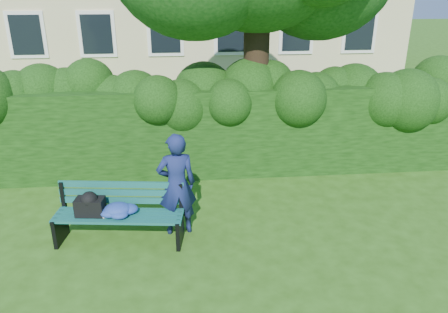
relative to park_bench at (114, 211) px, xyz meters
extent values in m
plane|color=#2B5113|center=(1.77, 0.35, -0.51)|extent=(80.00, 80.00, 0.00)
cube|color=white|center=(-4.23, 10.33, 1.49)|extent=(1.30, 0.08, 1.60)
cube|color=black|center=(-4.23, 10.29, 1.49)|extent=(1.05, 0.04, 1.35)
cube|color=white|center=(-1.83, 10.33, 1.49)|extent=(1.30, 0.08, 1.60)
cube|color=black|center=(-1.83, 10.29, 1.49)|extent=(1.05, 0.04, 1.35)
cube|color=white|center=(0.57, 10.33, 1.49)|extent=(1.30, 0.08, 1.60)
cube|color=black|center=(0.57, 10.29, 1.49)|extent=(1.05, 0.04, 1.35)
cube|color=white|center=(2.97, 10.33, 1.49)|extent=(1.30, 0.08, 1.60)
cube|color=black|center=(2.97, 10.29, 1.49)|extent=(1.05, 0.04, 1.35)
cube|color=white|center=(5.37, 10.33, 1.49)|extent=(1.30, 0.08, 1.60)
cube|color=black|center=(5.37, 10.29, 1.49)|extent=(1.05, 0.04, 1.35)
cube|color=white|center=(7.77, 10.33, 1.49)|extent=(1.30, 0.08, 1.60)
cube|color=black|center=(7.77, 10.29, 1.49)|extent=(1.05, 0.04, 1.35)
cube|color=black|center=(1.77, 2.55, 0.39)|extent=(10.00, 1.00, 1.80)
cylinder|color=black|center=(2.59, 2.74, 1.73)|extent=(0.51, 0.51, 4.48)
cube|color=#0E4941|center=(0.05, -0.23, -0.06)|extent=(1.94, 0.35, 0.04)
cube|color=#0E4941|center=(0.07, -0.11, -0.06)|extent=(1.94, 0.35, 0.04)
cube|color=#0E4941|center=(0.08, 0.01, -0.06)|extent=(1.94, 0.35, 0.04)
cube|color=#0E4941|center=(0.10, 0.13, -0.06)|extent=(1.94, 0.35, 0.04)
cube|color=#0E4941|center=(0.11, 0.21, 0.07)|extent=(1.93, 0.28, 0.10)
cube|color=#0E4941|center=(0.11, 0.22, 0.20)|extent=(1.93, 0.28, 0.10)
cube|color=#0E4941|center=(0.11, 0.23, 0.33)|extent=(1.93, 0.28, 0.10)
cube|color=black|center=(-0.84, 0.07, -0.29)|extent=(0.12, 0.50, 0.44)
cube|color=black|center=(-0.81, 0.32, 0.14)|extent=(0.07, 0.07, 0.45)
cube|color=black|center=(-0.85, 0.02, -0.07)|extent=(0.11, 0.42, 0.05)
cube|color=black|center=(0.99, -0.17, -0.29)|extent=(0.12, 0.50, 0.44)
cube|color=black|center=(1.02, 0.09, 0.14)|extent=(0.07, 0.07, 0.45)
cube|color=black|center=(0.98, -0.22, -0.07)|extent=(0.11, 0.42, 0.05)
cube|color=white|center=(-0.20, -0.07, -0.03)|extent=(0.20, 0.15, 0.02)
cube|color=black|center=(-0.34, 0.00, 0.10)|extent=(0.45, 0.30, 0.27)
imported|color=navy|center=(0.96, 0.17, 0.32)|extent=(0.66, 0.48, 1.66)
camera|label=1|loc=(1.10, -5.95, 3.23)|focal=35.00mm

